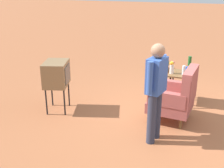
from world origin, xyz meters
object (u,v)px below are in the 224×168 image
Objects in this scene: side_table at (182,78)px; bottle_short_clear at (184,70)px; bottle_wine_green at (189,64)px; flower_vase at (172,67)px; person_standing at (156,88)px; soda_can_red at (194,74)px; soda_can_blue at (187,70)px; armchair at (176,97)px; tv_on_stand at (56,74)px.

side_table is 3.37× the size of bottle_short_clear.
flower_vase is (0.32, -0.33, -0.01)m from bottle_wine_green.
person_standing is at bearing -0.85° from flower_vase.
bottle_wine_green is at bearing 156.25° from side_table.
soda_can_red is 0.31m from soda_can_blue.
armchair is 8.69× the size of soda_can_red.
bottle_short_clear is (0.34, -0.08, -0.06)m from bottle_wine_green.
side_table is 0.36m from bottle_wine_green.
soda_can_blue is at bearing 123.58° from flower_vase.
flower_vase reaches higher than bottle_short_clear.
person_standing is at bearing -10.05° from soda_can_blue.
person_standing reaches higher than side_table.
flower_vase is (-0.80, -0.22, 0.32)m from armchair.
soda_can_red is at bearing 82.15° from flower_vase.
soda_can_red is at bearing 77.42° from bottle_short_clear.
person_standing reaches higher than soda_can_red.
armchair is at bearing -4.20° from soda_can_blue.
bottle_short_clear is at bearing 86.43° from flower_vase.
armchair is at bearing 163.09° from person_standing.
armchair is 0.90m from side_table.
side_table is 5.52× the size of soda_can_blue.
person_standing is at bearing -8.39° from side_table.
soda_can_red is 0.61× the size of bottle_short_clear.
flower_vase is (-0.02, -0.25, 0.05)m from bottle_short_clear.
bottle_short_clear is (0.11, 0.02, 0.20)m from side_table.
armchair is at bearing -1.63° from bottle_short_clear.
flower_vase is (-1.61, 0.02, -0.12)m from person_standing.
bottle_wine_green is at bearing 120.88° from tv_on_stand.
tv_on_stand reaches higher than side_table.
soda_can_red is 1.00× the size of soda_can_blue.
bottle_short_clear is at bearing -13.57° from bottle_wine_green.
bottle_short_clear is (-1.11, 2.34, -0.01)m from tv_on_stand.
soda_can_blue is at bearing 118.93° from tv_on_stand.
flower_vase reaches higher than soda_can_blue.
flower_vase is (0.10, -0.23, 0.25)m from side_table.
bottle_wine_green is at bearing 166.30° from soda_can_blue.
person_standing is (0.49, 2.07, 0.16)m from tv_on_stand.
soda_can_red and soda_can_blue have the same top height.
tv_on_stand is 8.44× the size of soda_can_blue.
soda_can_red is at bearing 162.54° from person_standing.
armchair is 0.96m from person_standing.
bottle_wine_green reaches higher than side_table.
bottle_wine_green is (-1.45, 2.42, 0.05)m from tv_on_stand.
tv_on_stand is 2.77m from soda_can_red.
soda_can_blue is at bearing -147.44° from soda_can_red.
armchair is 1.18m from bottle_wine_green.
bottle_short_clear reaches higher than soda_can_blue.
bottle_short_clear is at bearing 170.42° from person_standing.
tv_on_stand reaches higher than flower_vase.
soda_can_blue is (-1.81, 0.32, -0.20)m from person_standing.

